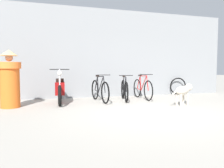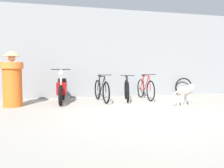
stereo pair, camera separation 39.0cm
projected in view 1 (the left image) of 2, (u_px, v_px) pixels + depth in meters
The scene contains 9 objects.
ground_plane at pixel (154, 113), 5.32m from camera, with size 60.00×60.00×0.00m, color #9E998E.
shop_wall_back at pixel (112, 54), 8.62m from camera, with size 10.00×0.20×3.39m.
bicycle_0 at pixel (100, 90), 7.27m from camera, with size 0.46×1.72×0.91m.
bicycle_1 at pixel (124, 90), 7.54m from camera, with size 0.51×1.63×0.89m.
bicycle_2 at pixel (142, 89), 7.91m from camera, with size 0.46×1.69×0.91m.
motorcycle at pixel (60, 89), 6.93m from camera, with size 0.58×1.93×1.09m.
stray_dog at pixel (184, 90), 6.53m from camera, with size 1.02×0.60×0.63m.
person_in_robes at pixel (10, 79), 6.08m from camera, with size 0.87×0.87×1.62m.
spare_tire_left at pixel (178, 86), 9.29m from camera, with size 0.72×0.15×0.72m.
Camera 1 is at (-2.51, -4.73, 1.07)m, focal length 35.00 mm.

